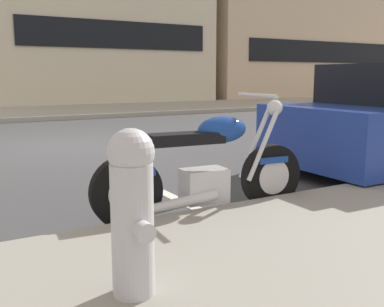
# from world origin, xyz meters

# --- Properties ---
(ground_plane) EXTENTS (260.00, 260.00, 0.00)m
(ground_plane) POSITION_xyz_m (0.00, 0.00, 0.00)
(ground_plane) COLOR #3D3D3F
(sidewalk_far_curb) EXTENTS (120.00, 5.00, 0.14)m
(sidewalk_far_curb) POSITION_xyz_m (12.00, 7.37, 0.07)
(sidewalk_far_curb) COLOR gray
(sidewalk_far_curb) RESTS_ON ground
(parking_stall_stripe) EXTENTS (0.12, 2.20, 0.01)m
(parking_stall_stripe) POSITION_xyz_m (0.00, -4.27, 0.00)
(parking_stall_stripe) COLOR silver
(parking_stall_stripe) RESTS_ON ground
(parked_motorcycle) EXTENTS (2.07, 0.62, 1.11)m
(parked_motorcycle) POSITION_xyz_m (-0.04, -4.81, 0.42)
(parked_motorcycle) COLOR black
(parked_motorcycle) RESTS_ON ground
(fire_hydrant) EXTENTS (0.24, 0.36, 0.87)m
(fire_hydrant) POSITION_xyz_m (-1.31, -6.12, 0.60)
(fire_hydrant) COLOR #B7B7BC
(fire_hydrant) RESTS_ON sidewalk_near_curb
(townhouse_corner_block) EXTENTS (15.35, 10.10, 11.39)m
(townhouse_corner_block) POSITION_xyz_m (17.85, 14.69, 5.70)
(townhouse_corner_block) COLOR beige
(townhouse_corner_block) RESTS_ON ground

